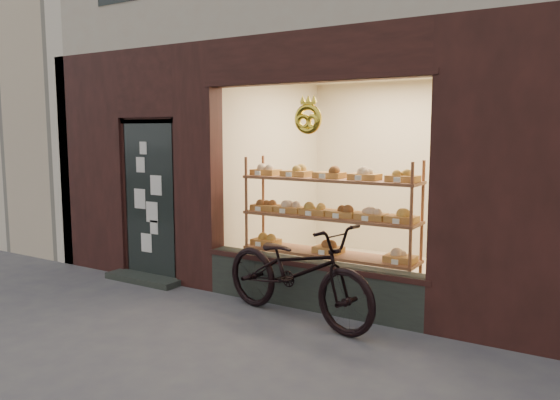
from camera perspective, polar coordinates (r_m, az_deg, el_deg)
The scene contains 4 objects.
ground at distance 5.07m, azimuth -13.57°, elevation -16.48°, with size 90.00×90.00×0.00m, color #44434D.
neighbor_left at distance 15.81m, azimuth -24.88°, elevation 15.59°, with size 12.00×7.00×9.00m, color silver.
display_shelf at distance 6.56m, azimuth 5.11°, elevation -2.66°, with size 2.20×0.45×1.70m.
bicycle at distance 5.87m, azimuth 1.74°, elevation -7.42°, with size 0.71×2.04×1.07m, color black.
Camera 1 is at (3.34, -3.23, 2.02)m, focal length 35.00 mm.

